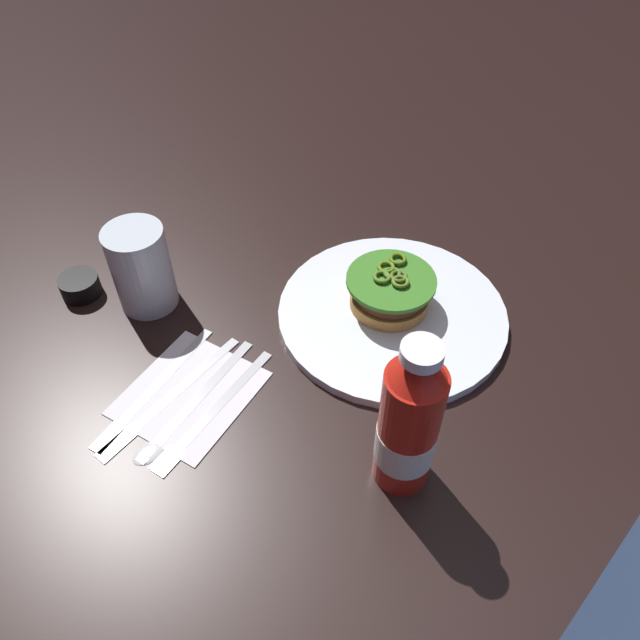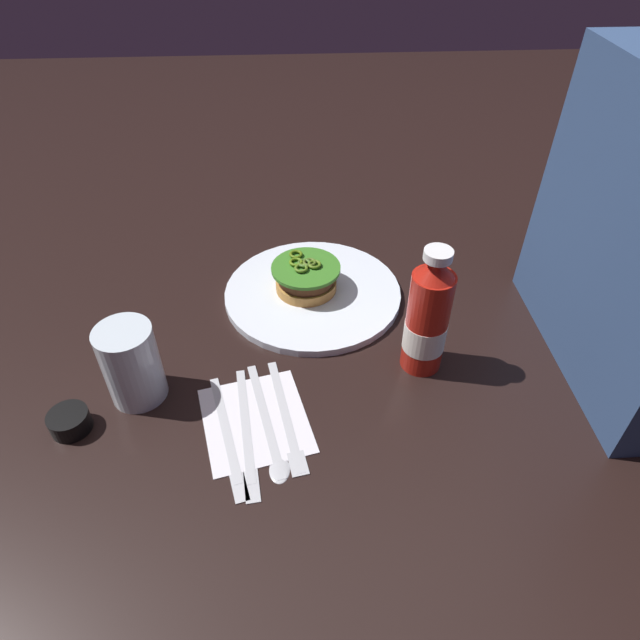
% 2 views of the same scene
% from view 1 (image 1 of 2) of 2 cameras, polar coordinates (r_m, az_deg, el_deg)
% --- Properties ---
extents(ground_plane, '(3.00, 3.00, 0.00)m').
position_cam_1_polar(ground_plane, '(0.80, 0.09, 0.22)').
color(ground_plane, black).
extents(dinner_plate, '(0.30, 0.30, 0.01)m').
position_cam_1_polar(dinner_plate, '(0.81, 6.75, 0.60)').
color(dinner_plate, white).
rests_on(dinner_plate, ground_plane).
extents(burger_sandwich, '(0.12, 0.12, 0.05)m').
position_cam_1_polar(burger_sandwich, '(0.79, 6.58, 2.72)').
color(burger_sandwich, '#BE833D').
rests_on(burger_sandwich, dinner_plate).
extents(ketchup_bottle, '(0.06, 0.06, 0.20)m').
position_cam_1_polar(ketchup_bottle, '(0.60, 8.28, -9.72)').
color(ketchup_bottle, '#B21D12').
rests_on(ketchup_bottle, ground_plane).
extents(water_glass, '(0.08, 0.08, 0.12)m').
position_cam_1_polar(water_glass, '(0.82, -16.37, 4.68)').
color(water_glass, silver).
rests_on(water_glass, ground_plane).
extents(condiment_cup, '(0.05, 0.05, 0.03)m').
position_cam_1_polar(condiment_cup, '(0.89, -21.55, 3.01)').
color(condiment_cup, black).
rests_on(condiment_cup, ground_plane).
extents(napkin, '(0.18, 0.17, 0.00)m').
position_cam_1_polar(napkin, '(0.74, -12.11, -6.68)').
color(napkin, white).
rests_on(napkin, ground_plane).
extents(butter_knife, '(0.20, 0.07, 0.00)m').
position_cam_1_polar(butter_knife, '(0.75, -15.80, -6.54)').
color(butter_knife, silver).
rests_on(butter_knife, napkin).
extents(steak_knife, '(0.22, 0.04, 0.00)m').
position_cam_1_polar(steak_knife, '(0.73, -14.47, -7.37)').
color(steak_knife, silver).
rests_on(steak_knife, napkin).
extents(spoon_utensil, '(0.20, 0.06, 0.00)m').
position_cam_1_polar(spoon_utensil, '(0.72, -12.87, -8.63)').
color(spoon_utensil, silver).
rests_on(spoon_utensil, napkin).
extents(fork_utensil, '(0.20, 0.05, 0.00)m').
position_cam_1_polar(fork_utensil, '(0.71, -10.64, -8.96)').
color(fork_utensil, silver).
rests_on(fork_utensil, napkin).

